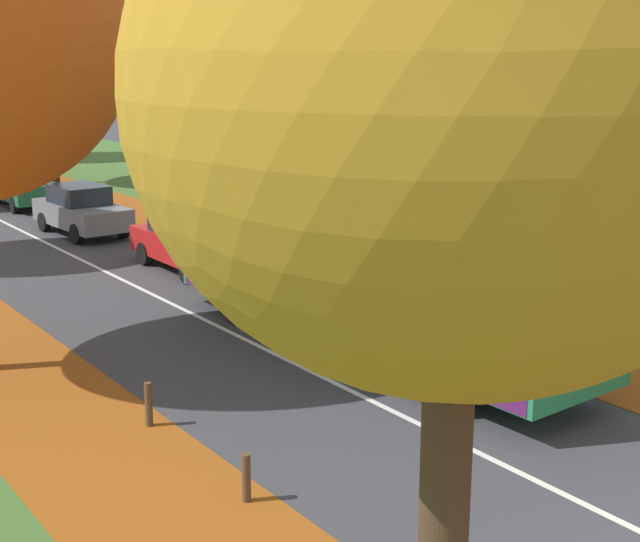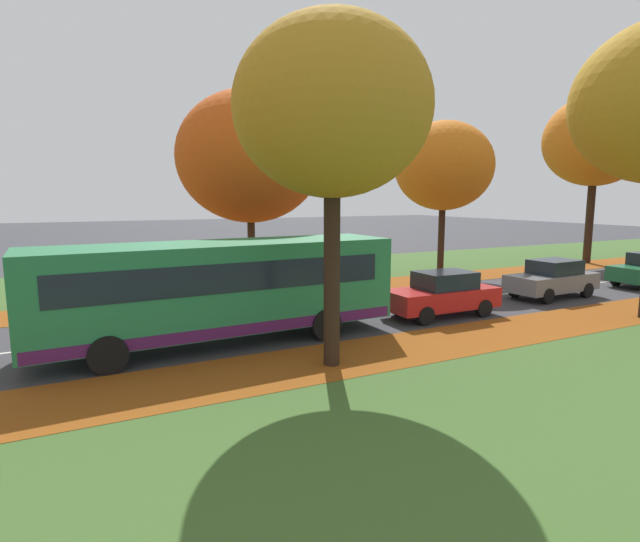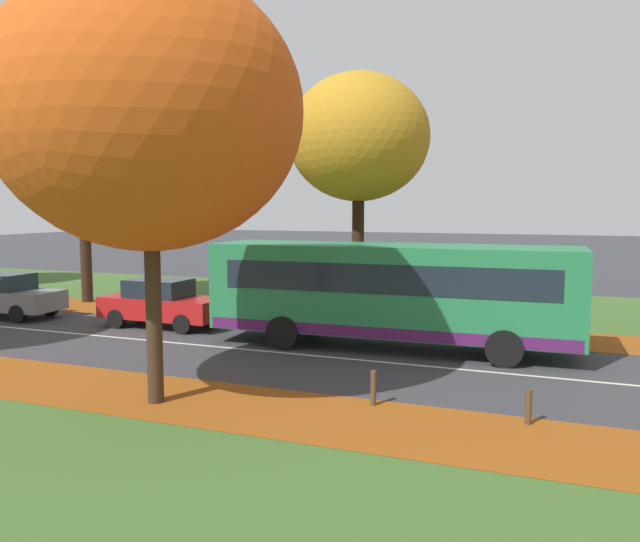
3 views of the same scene
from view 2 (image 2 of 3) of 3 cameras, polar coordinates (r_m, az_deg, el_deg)
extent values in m
cube|color=#3D6028|center=(29.13, 3.14, 0.03)|extent=(12.00, 90.00, 0.01)
cube|color=#8C4714|center=(22.44, -4.36, -2.51)|extent=(2.80, 60.00, 0.00)
cube|color=#8C4714|center=(14.59, 9.64, -8.67)|extent=(2.80, 60.00, 0.00)
cube|color=silver|center=(21.75, 15.27, -3.17)|extent=(0.12, 80.00, 0.01)
cylinder|color=#382619|center=(22.08, -7.82, 2.00)|extent=(0.33, 0.33, 3.63)
ellipsoid|color=#C64C14|center=(22.01, -8.04, 12.78)|extent=(6.21, 6.21, 5.59)
cylinder|color=black|center=(28.12, 13.68, 3.54)|extent=(0.36, 0.36, 3.95)
ellipsoid|color=orange|center=(28.07, 13.97, 11.58)|extent=(5.26, 5.26, 4.73)
cylinder|color=black|center=(36.76, 28.42, 5.02)|extent=(0.49, 0.49, 5.42)
ellipsoid|color=orange|center=(36.89, 28.99, 12.93)|extent=(6.34, 6.34, 5.71)
cylinder|color=black|center=(12.52, 1.36, -0.62)|extent=(0.41, 0.41, 4.60)
ellipsoid|color=#B27F1E|center=(12.54, 1.43, 18.21)|extent=(4.79, 4.79, 4.32)
cylinder|color=#4C3823|center=(19.78, -26.85, -3.94)|extent=(0.12, 0.12, 0.68)
cylinder|color=#4C3823|center=(19.94, -18.15, -3.26)|extent=(0.12, 0.12, 0.74)
cube|color=#237A47|center=(14.80, -11.35, -1.62)|extent=(2.85, 10.48, 2.50)
cube|color=#19232D|center=(14.14, -31.70, -1.76)|extent=(2.30, 0.18, 1.30)
cube|color=#19232D|center=(14.74, -11.39, -0.08)|extent=(2.85, 9.23, 0.80)
cube|color=#4C1951|center=(15.02, -11.23, -5.64)|extent=(2.87, 10.27, 0.32)
cylinder|color=black|center=(13.35, -23.10, -8.77)|extent=(0.33, 0.97, 0.96)
cylinder|color=black|center=(15.63, -23.97, -6.35)|extent=(0.33, 0.97, 0.96)
cylinder|color=black|center=(15.10, 0.64, -6.10)|extent=(0.33, 0.97, 0.96)
cylinder|color=black|center=(17.15, -3.24, -4.34)|extent=(0.33, 0.97, 0.96)
cube|color=#B21919|center=(18.52, 13.67, -3.01)|extent=(1.72, 4.21, 0.70)
cube|color=#19232D|center=(18.50, 14.09, -0.99)|extent=(1.46, 2.02, 0.60)
cylinder|color=black|center=(17.19, 11.96, -5.03)|extent=(0.22, 0.64, 0.64)
cylinder|color=black|center=(18.41, 8.94, -4.05)|extent=(0.22, 0.64, 0.64)
cylinder|color=black|center=(18.88, 18.20, -4.06)|extent=(0.22, 0.64, 0.64)
cylinder|color=black|center=(20.00, 15.06, -3.24)|extent=(0.22, 0.64, 0.64)
cube|color=slate|center=(23.53, 24.94, -1.14)|extent=(1.89, 4.27, 0.70)
cube|color=#19232D|center=(23.56, 25.26, 0.45)|extent=(1.54, 2.08, 0.60)
cylinder|color=black|center=(22.09, 24.54, -2.62)|extent=(0.25, 0.65, 0.64)
cylinder|color=black|center=(23.03, 21.41, -2.01)|extent=(0.25, 0.65, 0.64)
cylinder|color=black|center=(24.22, 28.20, -1.95)|extent=(0.25, 0.65, 0.64)
cylinder|color=black|center=(25.08, 25.20, -1.42)|extent=(0.25, 0.65, 0.64)
cylinder|color=black|center=(28.19, 30.76, -0.80)|extent=(0.25, 0.65, 0.64)
camera|label=1|loc=(26.72, -48.25, 8.95)|focal=50.00mm
camera|label=3|loc=(31.35, -28.14, 7.12)|focal=35.00mm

